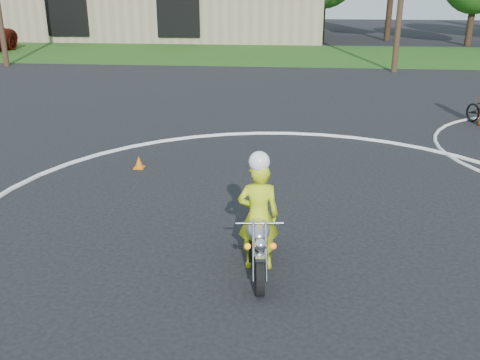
{
  "coord_description": "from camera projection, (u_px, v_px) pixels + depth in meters",
  "views": [
    {
      "loc": [
        0.01,
        -6.19,
        4.21
      ],
      "look_at": [
        -0.8,
        2.1,
        1.1
      ],
      "focal_mm": 40.0,
      "sensor_mm": 36.0,
      "label": 1
    }
  ],
  "objects": [
    {
      "name": "primary_motorcycle",
      "position": [
        258.0,
        242.0,
        8.09
      ],
      "size": [
        0.68,
        1.95,
        1.03
      ],
      "rotation": [
        0.0,
        0.0,
        0.11
      ],
      "color": "black",
      "rests_on": "ground"
    },
    {
      "name": "ground",
      "position": [
        284.0,
        312.0,
        7.24
      ],
      "size": [
        120.0,
        120.0,
        0.0
      ],
      "primitive_type": "plane",
      "color": "black",
      "rests_on": "ground"
    },
    {
      "name": "rider_primary_grp",
      "position": [
        258.0,
        213.0,
        8.07
      ],
      "size": [
        0.67,
        0.48,
        1.9
      ],
      "rotation": [
        0.0,
        0.0,
        0.11
      ],
      "color": "#C5DB17",
      "rests_on": "ground"
    },
    {
      "name": "grass_strip",
      "position": [
        293.0,
        55.0,
        32.41
      ],
      "size": [
        120.0,
        10.0,
        0.02
      ],
      "primitive_type": "cube",
      "color": "#1E4714",
      "rests_on": "ground"
    },
    {
      "name": "course_markings",
      "position": [
        392.0,
        196.0,
        11.1
      ],
      "size": [
        19.05,
        19.05,
        0.12
      ],
      "color": "silver",
      "rests_on": "ground"
    }
  ]
}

